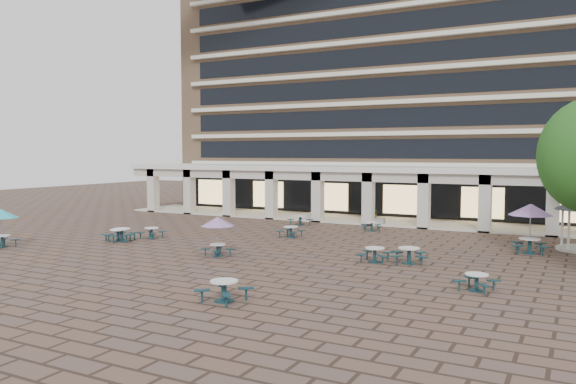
% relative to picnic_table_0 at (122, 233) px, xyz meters
% --- Properties ---
extents(ground, '(120.00, 120.00, 0.00)m').
position_rel_picnic_table_0_xyz_m(ground, '(8.80, 2.16, -0.47)').
color(ground, brown).
rests_on(ground, ground).
extents(apartment_building, '(40.00, 15.50, 25.20)m').
position_rel_picnic_table_0_xyz_m(apartment_building, '(8.80, 27.62, 12.13)').
color(apartment_building, tan).
rests_on(apartment_building, ground).
extents(retail_arcade, '(42.00, 6.60, 4.40)m').
position_rel_picnic_table_0_xyz_m(retail_arcade, '(8.80, 16.96, 2.53)').
color(retail_arcade, white).
rests_on(retail_arcade, ground).
extents(picnic_table_0, '(2.10, 2.10, 0.79)m').
position_rel_picnic_table_0_xyz_m(picnic_table_0, '(0.00, 0.00, 0.00)').
color(picnic_table_0, '#163C44').
rests_on(picnic_table_0, ground).
extents(picnic_table_2, '(1.88, 1.88, 0.79)m').
position_rel_picnic_table_0_xyz_m(picnic_table_2, '(13.68, -8.84, -0.00)').
color(picnic_table_2, '#163C44').
rests_on(picnic_table_2, ground).
extents(picnic_table_3, '(1.74, 1.74, 0.74)m').
position_rel_picnic_table_0_xyz_m(picnic_table_3, '(16.14, 0.86, -0.03)').
color(picnic_table_3, '#163C44').
rests_on(picnic_table_3, ground).
extents(picnic_table_4, '(1.91, 1.91, 2.20)m').
position_rel_picnic_table_0_xyz_m(picnic_table_4, '(-4.55, -4.89, 1.40)').
color(picnic_table_4, '#163C44').
rests_on(picnic_table_4, ground).
extents(picnic_table_5, '(2.02, 2.02, 0.75)m').
position_rel_picnic_table_0_xyz_m(picnic_table_5, '(-0.12, -0.18, -0.03)').
color(picnic_table_5, '#163C44').
rests_on(picnic_table_5, ground).
extents(picnic_table_6, '(1.80, 1.80, 2.07)m').
position_rel_picnic_table_0_xyz_m(picnic_table_6, '(8.21, -1.42, 1.29)').
color(picnic_table_6, '#163C44').
rests_on(picnic_table_6, ground).
extents(picnic_table_7, '(1.74, 1.74, 0.69)m').
position_rel_picnic_table_0_xyz_m(picnic_table_7, '(21.64, -2.85, -0.06)').
color(picnic_table_7, '#163C44').
rests_on(picnic_table_7, ground).
extents(picnic_table_8, '(1.62, 1.62, 0.68)m').
position_rel_picnic_table_0_xyz_m(picnic_table_8, '(0.84, 1.77, -0.07)').
color(picnic_table_8, '#163C44').
rests_on(picnic_table_8, ground).
extents(picnic_table_9, '(1.63, 1.63, 0.71)m').
position_rel_picnic_table_0_xyz_m(picnic_table_9, '(8.58, 6.26, -0.05)').
color(picnic_table_9, '#163C44').
rests_on(picnic_table_9, ground).
extents(picnic_table_10, '(2.10, 2.10, 0.80)m').
position_rel_picnic_table_0_xyz_m(picnic_table_10, '(17.75, 1.33, 0.00)').
color(picnic_table_10, '#163C44').
rests_on(picnic_table_10, ground).
extents(picnic_table_11, '(2.34, 2.34, 2.70)m').
position_rel_picnic_table_0_xyz_m(picnic_table_11, '(22.80, 7.10, 1.82)').
color(picnic_table_11, '#163C44').
rests_on(picnic_table_11, ground).
extents(picnic_table_12, '(1.90, 1.90, 0.70)m').
position_rel_picnic_table_0_xyz_m(picnic_table_12, '(6.33, 12.16, -0.05)').
color(picnic_table_12, '#163C44').
rests_on(picnic_table_12, ground).
extents(picnic_table_13, '(1.78, 1.78, 0.65)m').
position_rel_picnic_table_0_xyz_m(picnic_table_13, '(12.24, 11.54, -0.08)').
color(picnic_table_13, '#163C44').
rests_on(picnic_table_13, ground).
extents(planter_left, '(1.50, 0.60, 1.16)m').
position_rel_picnic_table_0_xyz_m(planter_left, '(6.15, 15.06, -0.04)').
color(planter_left, gray).
rests_on(planter_left, ground).
extents(planter_right, '(1.50, 0.60, 1.15)m').
position_rel_picnic_table_0_xyz_m(planter_right, '(11.27, 15.06, -0.05)').
color(planter_right, gray).
rests_on(planter_right, ground).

